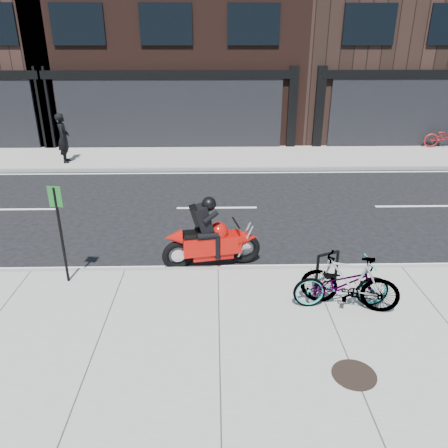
{
  "coord_description": "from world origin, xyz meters",
  "views": [
    {
      "loc": [
        -0.05,
        -10.23,
        4.73
      ],
      "look_at": [
        0.14,
        -1.32,
        0.9
      ],
      "focal_mm": 35.0,
      "sensor_mm": 36.0,
      "label": 1
    }
  ],
  "objects_px": {
    "bike_rack": "(327,269)",
    "bicycle_far": "(446,137)",
    "pedestrian": "(63,138)",
    "bicycle_rear": "(350,282)",
    "sign_post": "(60,226)",
    "manhole_cover": "(354,375)",
    "bicycle_front": "(341,284)",
    "motorcycle": "(216,238)"
  },
  "relations": [
    {
      "from": "pedestrian",
      "to": "manhole_cover",
      "type": "xyz_separation_m",
      "value": [
        7.96,
        -12.15,
        -0.94
      ]
    },
    {
      "from": "bike_rack",
      "to": "bicycle_rear",
      "type": "distance_m",
      "value": 0.58
    },
    {
      "from": "bike_rack",
      "to": "bicycle_front",
      "type": "height_order",
      "value": "bicycle_front"
    },
    {
      "from": "bicycle_front",
      "to": "pedestrian",
      "type": "distance_m",
      "value": 13.2
    },
    {
      "from": "bicycle_rear",
      "to": "bike_rack",
      "type": "bearing_deg",
      "value": -130.92
    },
    {
      "from": "bike_rack",
      "to": "bicycle_front",
      "type": "relative_size",
      "value": 0.49
    },
    {
      "from": "bike_rack",
      "to": "bicycle_front",
      "type": "distance_m",
      "value": 0.49
    },
    {
      "from": "bike_rack",
      "to": "sign_post",
      "type": "relative_size",
      "value": 0.43
    },
    {
      "from": "motorcycle",
      "to": "bicycle_far",
      "type": "bearing_deg",
      "value": 34.69
    },
    {
      "from": "bicycle_far",
      "to": "pedestrian",
      "type": "bearing_deg",
      "value": 103.98
    },
    {
      "from": "motorcycle",
      "to": "sign_post",
      "type": "bearing_deg",
      "value": -175.85
    },
    {
      "from": "motorcycle",
      "to": "bike_rack",
      "type": "bearing_deg",
      "value": -43.84
    },
    {
      "from": "manhole_cover",
      "to": "sign_post",
      "type": "relative_size",
      "value": 0.32
    },
    {
      "from": "bike_rack",
      "to": "motorcycle",
      "type": "xyz_separation_m",
      "value": [
        -2.12,
        1.37,
        0.03
      ]
    },
    {
      "from": "bicycle_rear",
      "to": "bicycle_far",
      "type": "bearing_deg",
      "value": 166.54
    },
    {
      "from": "bike_rack",
      "to": "bicycle_front",
      "type": "bearing_deg",
      "value": -70.76
    },
    {
      "from": "bicycle_rear",
      "to": "sign_post",
      "type": "xyz_separation_m",
      "value": [
        -5.45,
        1.05,
        0.68
      ]
    },
    {
      "from": "bicycle_far",
      "to": "sign_post",
      "type": "xyz_separation_m",
      "value": [
        -13.37,
        -11.4,
        0.73
      ]
    },
    {
      "from": "sign_post",
      "to": "bicycle_front",
      "type": "bearing_deg",
      "value": -0.29
    },
    {
      "from": "motorcycle",
      "to": "pedestrian",
      "type": "xyz_separation_m",
      "value": [
        -5.93,
        8.5,
        0.41
      ]
    },
    {
      "from": "bicycle_far",
      "to": "sign_post",
      "type": "relative_size",
      "value": 0.91
    },
    {
      "from": "pedestrian",
      "to": "manhole_cover",
      "type": "height_order",
      "value": "pedestrian"
    },
    {
      "from": "bicycle_front",
      "to": "manhole_cover",
      "type": "height_order",
      "value": "bicycle_front"
    },
    {
      "from": "bike_rack",
      "to": "bicycle_far",
      "type": "distance_m",
      "value": 14.5
    },
    {
      "from": "pedestrian",
      "to": "bicycle_far",
      "type": "bearing_deg",
      "value": -95.55
    },
    {
      "from": "bike_rack",
      "to": "bicycle_rear",
      "type": "xyz_separation_m",
      "value": [
        0.29,
        -0.51,
        0.02
      ]
    },
    {
      "from": "pedestrian",
      "to": "bicycle_far",
      "type": "height_order",
      "value": "pedestrian"
    },
    {
      "from": "bicycle_front",
      "to": "pedestrian",
      "type": "xyz_separation_m",
      "value": [
        -8.21,
        10.33,
        0.49
      ]
    },
    {
      "from": "bicycle_rear",
      "to": "manhole_cover",
      "type": "xyz_separation_m",
      "value": [
        -0.39,
        -1.78,
        -0.52
      ]
    },
    {
      "from": "bike_rack",
      "to": "pedestrian",
      "type": "bearing_deg",
      "value": 129.23
    },
    {
      "from": "manhole_cover",
      "to": "sign_post",
      "type": "bearing_deg",
      "value": 150.76
    },
    {
      "from": "motorcycle",
      "to": "pedestrian",
      "type": "height_order",
      "value": "pedestrian"
    },
    {
      "from": "bicycle_front",
      "to": "sign_post",
      "type": "xyz_separation_m",
      "value": [
        -5.32,
        1.01,
        0.75
      ]
    },
    {
      "from": "bicycle_front",
      "to": "bicycle_rear",
      "type": "bearing_deg",
      "value": -109.72
    },
    {
      "from": "bicycle_far",
      "to": "bicycle_front",
      "type": "bearing_deg",
      "value": 153.7
    },
    {
      "from": "bicycle_front",
      "to": "sign_post",
      "type": "distance_m",
      "value": 5.46
    },
    {
      "from": "manhole_cover",
      "to": "bicycle_rear",
      "type": "bearing_deg",
      "value": 77.62
    },
    {
      "from": "bicycle_rear",
      "to": "bicycle_front",
      "type": "bearing_deg",
      "value": -90.03
    },
    {
      "from": "bicycle_rear",
      "to": "bicycle_far",
      "type": "distance_m",
      "value": 14.76
    },
    {
      "from": "sign_post",
      "to": "bicycle_rear",
      "type": "bearing_deg",
      "value": -0.5
    },
    {
      "from": "bicycle_front",
      "to": "bicycle_rear",
      "type": "xyz_separation_m",
      "value": [
        0.13,
        -0.05,
        0.07
      ]
    },
    {
      "from": "bicycle_front",
      "to": "motorcycle",
      "type": "relative_size",
      "value": 0.8
    }
  ]
}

